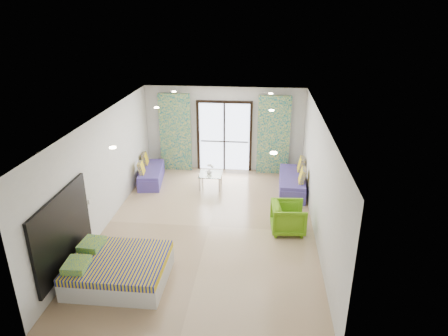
# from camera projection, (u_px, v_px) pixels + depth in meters

# --- Properties ---
(floor) EXTENTS (5.00, 7.50, 0.01)m
(floor) POSITION_uv_depth(u_px,v_px,m) (209.00, 226.00, 9.70)
(floor) COLOR #9A7C5C
(floor) RESTS_ON ground
(ceiling) EXTENTS (5.00, 7.50, 0.01)m
(ceiling) POSITION_uv_depth(u_px,v_px,m) (208.00, 118.00, 8.68)
(ceiling) COLOR silver
(ceiling) RESTS_ON ground
(wall_back) EXTENTS (5.00, 0.01, 2.70)m
(wall_back) POSITION_uv_depth(u_px,v_px,m) (224.00, 129.00, 12.65)
(wall_back) COLOR silver
(wall_back) RESTS_ON ground
(wall_front) EXTENTS (5.00, 0.01, 2.70)m
(wall_front) POSITION_uv_depth(u_px,v_px,m) (173.00, 277.00, 5.73)
(wall_front) COLOR silver
(wall_front) RESTS_ON ground
(wall_left) EXTENTS (0.01, 7.50, 2.70)m
(wall_left) POSITION_uv_depth(u_px,v_px,m) (104.00, 171.00, 9.42)
(wall_left) COLOR silver
(wall_left) RESTS_ON ground
(wall_right) EXTENTS (0.01, 7.50, 2.70)m
(wall_right) POSITION_uv_depth(u_px,v_px,m) (319.00, 180.00, 8.96)
(wall_right) COLOR silver
(wall_right) RESTS_ON ground
(balcony_door) EXTENTS (1.76, 0.08, 2.28)m
(balcony_door) POSITION_uv_depth(u_px,v_px,m) (224.00, 132.00, 12.66)
(balcony_door) COLOR black
(balcony_door) RESTS_ON floor
(balcony_rail) EXTENTS (1.52, 0.03, 0.04)m
(balcony_rail) POSITION_uv_depth(u_px,v_px,m) (224.00, 142.00, 12.78)
(balcony_rail) COLOR #595451
(balcony_rail) RESTS_ON balcony_door
(curtain_left) EXTENTS (1.00, 0.10, 2.50)m
(curtain_left) POSITION_uv_depth(u_px,v_px,m) (175.00, 133.00, 12.66)
(curtain_left) COLOR beige
(curtain_left) RESTS_ON floor
(curtain_right) EXTENTS (1.00, 0.10, 2.50)m
(curtain_right) POSITION_uv_depth(u_px,v_px,m) (273.00, 135.00, 12.38)
(curtain_right) COLOR beige
(curtain_right) RESTS_ON floor
(downlight_a) EXTENTS (0.12, 0.12, 0.02)m
(downlight_a) POSITION_uv_depth(u_px,v_px,m) (113.00, 147.00, 6.98)
(downlight_a) COLOR #FFE0B2
(downlight_a) RESTS_ON ceiling
(downlight_b) EXTENTS (0.12, 0.12, 0.02)m
(downlight_b) POSITION_uv_depth(u_px,v_px,m) (274.00, 153.00, 6.72)
(downlight_b) COLOR #FFE0B2
(downlight_b) RESTS_ON ceiling
(downlight_c) EXTENTS (0.12, 0.12, 0.02)m
(downlight_c) POSITION_uv_depth(u_px,v_px,m) (156.00, 108.00, 9.75)
(downlight_c) COLOR #FFE0B2
(downlight_c) RESTS_ON ceiling
(downlight_d) EXTENTS (0.12, 0.12, 0.02)m
(downlight_d) POSITION_uv_depth(u_px,v_px,m) (272.00, 110.00, 9.49)
(downlight_d) COLOR #FFE0B2
(downlight_d) RESTS_ON ceiling
(downlight_e) EXTENTS (0.12, 0.12, 0.02)m
(downlight_e) POSITION_uv_depth(u_px,v_px,m) (174.00, 92.00, 11.59)
(downlight_e) COLOR #FFE0B2
(downlight_e) RESTS_ON ceiling
(downlight_f) EXTENTS (0.12, 0.12, 0.02)m
(downlight_f) POSITION_uv_depth(u_px,v_px,m) (271.00, 93.00, 11.33)
(downlight_f) COLOR #FFE0B2
(downlight_f) RESTS_ON ceiling
(headboard) EXTENTS (0.06, 2.10, 1.50)m
(headboard) POSITION_uv_depth(u_px,v_px,m) (63.00, 231.00, 7.48)
(headboard) COLOR black
(headboard) RESTS_ON floor
(switch_plate) EXTENTS (0.02, 0.10, 0.10)m
(switch_plate) POSITION_uv_depth(u_px,v_px,m) (90.00, 201.00, 8.63)
(switch_plate) COLOR silver
(switch_plate) RESTS_ON wall_left
(bed) EXTENTS (1.82, 1.49, 0.63)m
(bed) POSITION_uv_depth(u_px,v_px,m) (118.00, 269.00, 7.68)
(bed) COLOR silver
(bed) RESTS_ON floor
(daybed_left) EXTENTS (0.84, 1.68, 0.80)m
(daybed_left) POSITION_uv_depth(u_px,v_px,m) (151.00, 174.00, 12.08)
(daybed_left) COLOR #483B8E
(daybed_left) RESTS_ON floor
(daybed_right) EXTENTS (0.76, 1.83, 0.89)m
(daybed_right) POSITION_uv_depth(u_px,v_px,m) (292.00, 183.00, 11.44)
(daybed_right) COLOR #483B8E
(daybed_right) RESTS_ON floor
(coffee_table) EXTENTS (0.66, 0.66, 0.76)m
(coffee_table) POSITION_uv_depth(u_px,v_px,m) (211.00, 175.00, 11.66)
(coffee_table) COLOR silver
(coffee_table) RESTS_ON floor
(vase) EXTENTS (0.16, 0.17, 0.16)m
(vase) POSITION_uv_depth(u_px,v_px,m) (209.00, 172.00, 11.58)
(vase) COLOR white
(vase) RESTS_ON coffee_table
(armchair) EXTENTS (0.77, 0.81, 0.79)m
(armchair) POSITION_uv_depth(u_px,v_px,m) (288.00, 216.00, 9.35)
(armchair) COLOR #629F14
(armchair) RESTS_ON floor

